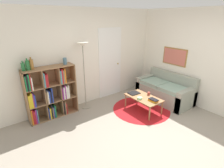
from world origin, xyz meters
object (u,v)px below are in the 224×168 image
Objects in this scene: vase_on_shelf at (65,61)px; bottle_middle at (28,65)px; bookshelf at (49,94)px; cup at (149,94)px; floor_lamp at (83,54)px; coffee_table at (143,98)px; laptop at (134,93)px; bowl at (140,98)px; couch at (166,91)px; bottle_right at (31,64)px; bottle_left at (23,67)px.

bottle_middle is at bearing 179.62° from vase_on_shelf.
bookshelf is 14.87× the size of cup.
floor_lamp is at bearing 141.08° from cup.
laptop reaches higher than coffee_table.
floor_lamp reaches higher than bowl.
couch is 0.83m from cup.
coffee_table is 3.67× the size of bottle_middle.
bottle_right is at bearing 174.57° from bookshelf.
vase_on_shelf is at bearing -0.38° from bottle_middle.
couch is 1.10m from laptop.
bottle_middle is 0.96× the size of bottle_right.
bottle_right reaches higher than couch.
bottle_left is 0.82× the size of bottle_middle.
bookshelf is 0.88m from vase_on_shelf.
bookshelf is at bearing -1.88° from bottle_left.
cup is 0.32× the size of bottle_right.
laptop is 1.47× the size of bottle_left.
laptop is at bearing -22.57° from bookshelf.
coffee_table is 3.52× the size of bottle_right.
couch is 5.91× the size of bottle_right.
bottle_left is (-2.72, 1.17, 0.93)m from cup.
bottle_left is 0.09m from bottle_middle.
floor_lamp is 1.94m from coffee_table.
floor_lamp is 1.87× the size of coffee_table.
bowl is at bearing -32.05° from bookshelf.
couch is 1.20m from bowl.
bookshelf is 0.80× the size of couch.
bottle_right reaches higher than coffee_table.
vase_on_shelf is at bearing 143.75° from coffee_table.
bowl is at bearing -172.16° from coffee_table.
cup reaches higher than laptop.
floor_lamp is at bearing -4.95° from bookshelf.
floor_lamp is 1.11× the size of couch.
floor_lamp is 2.67m from couch.
vase_on_shelf reaches higher than bookshelf.
bottle_left is at bearing 178.12° from bookshelf.
laptop is 1.96× the size of vase_on_shelf.
couch reaches higher than cup.
laptop is 0.37m from bowl.
bottle_middle is (-1.29, 0.08, -0.11)m from floor_lamp.
bookshelf is at bearing 179.62° from vase_on_shelf.
bottle_right is (-1.21, 0.11, -0.10)m from floor_lamp.
floor_lamp is at bearing 154.59° from couch.
bowl is 0.62× the size of bottle_left.
coffee_table is at bearing -176.44° from couch.
vase_on_shelf is at bearing 151.56° from laptop.
cup is 3.10m from bottle_left.
cup is (0.20, 0.01, 0.08)m from coffee_table.
laptop is at bearing 69.82° from bowl.
bottle_left is (-1.38, 0.10, -0.13)m from floor_lamp.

